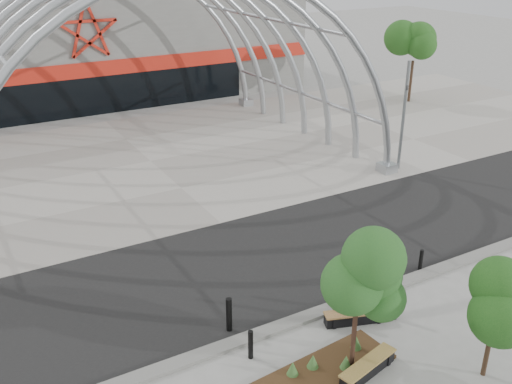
# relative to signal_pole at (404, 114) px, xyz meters

# --- Properties ---
(ground) EXTENTS (140.00, 140.00, 0.00)m
(ground) POSITION_rel_signal_pole_xyz_m (-10.86, -8.09, -2.93)
(ground) COLOR gray
(ground) RESTS_ON ground
(road) EXTENTS (140.00, 7.00, 0.02)m
(road) POSITION_rel_signal_pole_xyz_m (-10.86, -4.59, -2.92)
(road) COLOR black
(road) RESTS_ON ground
(forecourt) EXTENTS (60.00, 17.00, 0.04)m
(forecourt) POSITION_rel_signal_pole_xyz_m (-10.86, 7.41, -2.91)
(forecourt) COLOR #9F998F
(forecourt) RESTS_ON ground
(kerb) EXTENTS (60.00, 0.50, 0.12)m
(kerb) POSITION_rel_signal_pole_xyz_m (-10.86, -8.34, -2.87)
(kerb) COLOR slate
(kerb) RESTS_ON ground
(arena_building) EXTENTS (34.00, 15.24, 8.00)m
(arena_building) POSITION_rel_signal_pole_xyz_m (-10.86, 25.36, 1.05)
(arena_building) COLOR slate
(arena_building) RESTS_ON ground
(vault_canopy) EXTENTS (20.80, 15.80, 20.36)m
(vault_canopy) POSITION_rel_signal_pole_xyz_m (-10.86, 7.41, -2.92)
(vault_canopy) COLOR #A5AAAF
(vault_canopy) RESTS_ON ground
(planting_bed) EXTENTS (4.83, 1.86, 0.50)m
(planting_bed) POSITION_rel_signal_pole_xyz_m (-12.76, -10.61, -2.82)
(planting_bed) COLOR #322515
(planting_bed) RESTS_ON ground
(signal_pole) EXTENTS (0.28, 0.80, 5.61)m
(signal_pole) POSITION_rel_signal_pole_xyz_m (0.00, 0.00, 0.00)
(signal_pole) COLOR slate
(signal_pole) RESTS_ON ground
(street_tree_0) EXTENTS (1.83, 1.83, 4.18)m
(street_tree_0) POSITION_rel_signal_pole_xyz_m (-11.64, -10.81, 0.07)
(street_tree_0) COLOR black
(street_tree_0) RESTS_ON ground
(street_tree_1) EXTENTS (1.66, 1.66, 3.92)m
(street_tree_1) POSITION_rel_signal_pole_xyz_m (-8.68, -12.83, -0.12)
(street_tree_1) COLOR black
(street_tree_1) RESTS_ON ground
(bench_0) EXTENTS (2.07, 0.89, 0.42)m
(bench_0) POSITION_rel_signal_pole_xyz_m (-11.44, -11.25, -2.73)
(bench_0) COLOR black
(bench_0) RESTS_ON ground
(bench_1) EXTENTS (1.99, 1.04, 0.41)m
(bench_1) POSITION_rel_signal_pole_xyz_m (-10.27, -9.25, -2.73)
(bench_1) COLOR black
(bench_1) RESTS_ON ground
(bollard_0) EXTENTS (0.18, 0.18, 1.14)m
(bollard_0) POSITION_rel_signal_pole_xyz_m (-13.84, -7.66, -2.36)
(bollard_0) COLOR black
(bollard_0) RESTS_ON ground
(bollard_1) EXTENTS (0.15, 0.15, 0.92)m
(bollard_1) POSITION_rel_signal_pole_xyz_m (-13.88, -9.08, -2.47)
(bollard_1) COLOR black
(bollard_1) RESTS_ON ground
(bollard_2) EXTENTS (0.17, 0.17, 1.06)m
(bollard_2) POSITION_rel_signal_pole_xyz_m (-9.06, -9.70, -2.40)
(bollard_2) COLOR black
(bollard_2) RESTS_ON ground
(bollard_3) EXTENTS (0.18, 0.18, 1.12)m
(bollard_3) POSITION_rel_signal_pole_xyz_m (-10.56, -9.11, -2.37)
(bollard_3) COLOR black
(bollard_3) RESTS_ON ground
(bollard_4) EXTENTS (0.14, 0.14, 0.85)m
(bollard_4) POSITION_rel_signal_pole_xyz_m (-6.31, -8.01, -2.51)
(bollard_4) COLOR black
(bollard_4) RESTS_ON ground
(bg_tree_1) EXTENTS (2.70, 2.70, 5.91)m
(bg_tree_1) POSITION_rel_signal_pole_xyz_m (10.14, 9.91, 1.31)
(bg_tree_1) COLOR #301E15
(bg_tree_1) RESTS_ON ground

